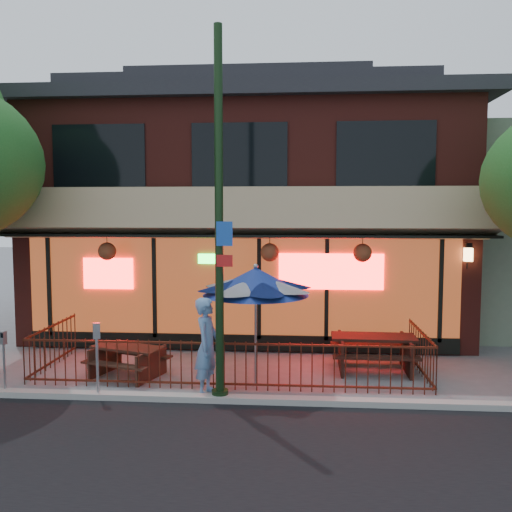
% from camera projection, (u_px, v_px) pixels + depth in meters
% --- Properties ---
extents(ground, '(80.00, 80.00, 0.00)m').
position_uv_depth(ground, '(223.00, 393.00, 10.78)').
color(ground, gray).
rests_on(ground, ground).
extents(curb, '(80.00, 0.25, 0.12)m').
position_uv_depth(curb, '(219.00, 399.00, 10.27)').
color(curb, '#999993').
rests_on(curb, ground).
extents(restaurant_building, '(12.96, 9.49, 8.05)m').
position_uv_depth(restaurant_building, '(252.00, 195.00, 17.49)').
color(restaurant_building, maroon).
rests_on(restaurant_building, ground).
extents(patio_fence, '(8.44, 2.62, 1.00)m').
position_uv_depth(patio_fence, '(226.00, 355.00, 11.22)').
color(patio_fence, '#471A0F').
rests_on(patio_fence, ground).
extents(street_light, '(0.43, 0.32, 7.00)m').
position_uv_depth(street_light, '(219.00, 236.00, 10.11)').
color(street_light, black).
rests_on(street_light, ground).
extents(picnic_table_left, '(1.86, 1.63, 0.67)m').
position_uv_depth(picnic_table_left, '(128.00, 357.00, 11.82)').
color(picnic_table_left, '#3B1F15').
rests_on(picnic_table_left, ground).
extents(picnic_table_right, '(1.90, 1.47, 0.80)m').
position_uv_depth(picnic_table_right, '(373.00, 348.00, 12.24)').
color(picnic_table_right, black).
rests_on(picnic_table_right, ground).
extents(patio_umbrella, '(2.21, 2.21, 2.52)m').
position_uv_depth(patio_umbrella, '(256.00, 281.00, 11.24)').
color(patio_umbrella, gray).
rests_on(patio_umbrella, ground).
extents(pedestrian, '(0.57, 0.77, 1.93)m').
position_uv_depth(pedestrian, '(207.00, 346.00, 10.65)').
color(pedestrian, '#638FC6').
rests_on(pedestrian, ground).
extents(parking_meter_near, '(0.16, 0.15, 1.48)m').
position_uv_depth(parking_meter_near, '(97.00, 347.00, 10.39)').
color(parking_meter_near, '#9C9EA4').
rests_on(parking_meter_near, ground).
extents(parking_meter_far, '(0.14, 0.13, 1.27)m').
position_uv_depth(parking_meter_far, '(4.00, 352.00, 10.63)').
color(parking_meter_far, gray).
rests_on(parking_meter_far, ground).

